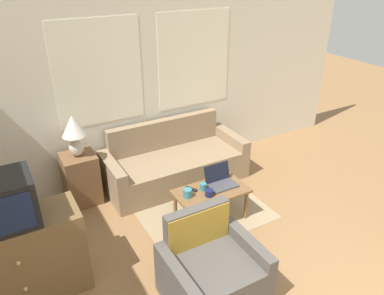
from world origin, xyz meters
TOP-DOWN VIEW (x-y plane):
  - wall_back at (-0.00, 3.66)m, footprint 6.39×0.06m
  - rug at (0.01, 2.70)m, footprint 1.53×1.77m
  - couch at (0.04, 3.24)m, footprint 1.93×0.81m
  - armchair at (-0.59, 1.28)m, footprint 0.84×0.71m
  - tv_dresser at (-2.08, 2.10)m, footprint 1.13×0.48m
  - television at (-2.08, 2.10)m, footprint 0.50×0.44m
  - side_table at (-1.21, 3.35)m, footprint 0.41×0.41m
  - table_lamp at (-1.21, 3.35)m, footprint 0.28×0.28m
  - coffee_table at (0.01, 2.22)m, footprint 0.85×0.48m
  - laptop at (0.17, 2.27)m, footprint 0.33×0.27m
  - cup_navy at (-0.07, 2.27)m, footprint 0.07×0.07m
  - cup_yellow at (-0.07, 2.13)m, footprint 0.10×0.10m
  - cup_white at (-0.29, 2.24)m, footprint 0.10×0.10m
  - tv_remote at (-0.19, 2.34)m, footprint 0.11×0.15m

SIDE VIEW (x-z plane):
  - rug at x=0.01m, z-range 0.00..0.01m
  - couch at x=0.04m, z-range -0.15..0.66m
  - armchair at x=-0.59m, z-range -0.15..0.67m
  - side_table at x=-1.21m, z-range 0.00..0.66m
  - coffee_table at x=0.01m, z-range 0.15..0.56m
  - tv_dresser at x=-2.08m, z-range 0.00..0.84m
  - tv_remote at x=-0.19m, z-range 0.41..0.43m
  - cup_yellow at x=-0.07m, z-range 0.41..0.49m
  - cup_navy at x=-0.07m, z-range 0.41..0.50m
  - cup_white at x=-0.29m, z-range 0.41..0.51m
  - laptop at x=0.17m, z-range 0.35..0.58m
  - table_lamp at x=-1.21m, z-range 0.72..1.25m
  - television at x=-2.08m, z-range 0.84..1.26m
  - wall_back at x=0.00m, z-range 0.01..2.61m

